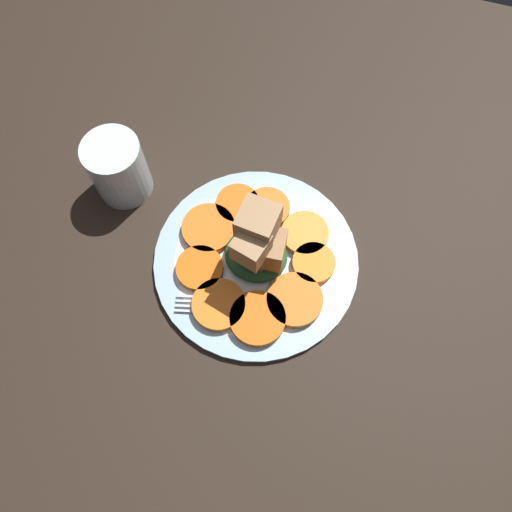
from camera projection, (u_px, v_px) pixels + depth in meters
The scene contains 14 objects.
table_slab at pixel (256, 264), 70.27cm from camera, with size 120.00×120.00×2.00cm, color black.
plate at pixel (256, 260), 68.86cm from camera, with size 28.13×28.13×1.05cm.
carrot_slice_0 at pixel (295, 300), 65.43cm from camera, with size 7.44×7.44×1.23cm, color orange.
carrot_slice_1 at pixel (314, 263), 67.41cm from camera, with size 5.85×5.85×1.23cm, color orange.
carrot_slice_2 at pixel (305, 234), 69.12cm from camera, with size 6.59×6.59×1.23cm, color orange.
carrot_slice_3 at pixel (267, 208), 70.63cm from camera, with size 6.38×6.38×1.23cm, color orange.
carrot_slice_4 at pixel (238, 204), 70.88cm from camera, with size 6.17×6.17×1.23cm, color #D66114.
carrot_slice_5 at pixel (209, 229), 69.41cm from camera, with size 7.44×7.44×1.23cm, color orange.
carrot_slice_6 at pixel (200, 268), 67.13cm from camera, with size 6.37×6.37×1.23cm, color #D45E12.
carrot_slice_7 at pixel (219, 305), 65.17cm from camera, with size 7.02×7.02×1.23cm, color orange.
carrot_slice_8 at pixel (258, 318), 64.46cm from camera, with size 7.31×7.31×1.23cm, color #D35E12.
center_pile at pixel (258, 246), 63.76cm from camera, with size 8.56×8.23×11.74cm.
fork at pixel (241, 306), 65.51cm from camera, with size 17.92×6.24×0.40cm.
water_glass at pixel (118, 168), 69.57cm from camera, with size 8.02×8.02×9.59cm.
Camera 1 is at (7.83, -24.68, 66.34)cm, focal length 35.00 mm.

